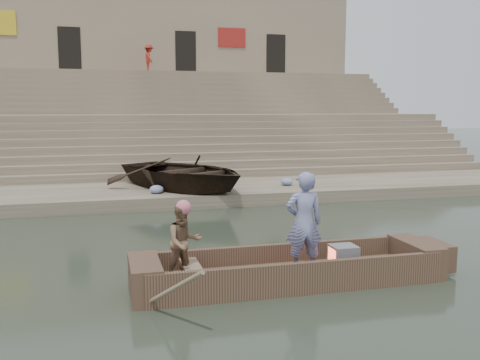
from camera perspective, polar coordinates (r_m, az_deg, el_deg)
name	(u,v)px	position (r m, az deg, el deg)	size (l,w,h in m)	color
ground	(123,275)	(10.29, -12.58, -9.99)	(120.00, 120.00, 0.00)	#283225
lower_landing	(113,196)	(18.04, -13.57, -1.70)	(32.00, 4.00, 0.40)	gray
mid_landing	(109,145)	(25.36, -14.01, 3.71)	(32.00, 3.00, 2.80)	gray
upper_landing	(107,117)	(32.31, -14.25, 6.67)	(32.00, 3.00, 5.20)	gray
ghat_steps	(108,135)	(27.02, -14.09, 4.79)	(32.00, 11.00, 5.20)	gray
building_wall	(104,70)	(36.38, -14.47, 11.49)	(32.00, 5.07, 11.20)	gray
main_rowboat	(289,277)	(9.61, 5.37, -10.42)	(5.00, 1.30, 0.22)	brown
rowboat_trim	(301,266)	(9.62, 6.58, -9.19)	(6.04, 2.63, 1.98)	brown
standing_man	(304,223)	(9.29, 6.93, -4.61)	(0.66, 0.43, 1.80)	navy
rowing_man	(184,242)	(8.95, -6.09, -6.73)	(0.63, 0.49, 1.31)	#27774B
television	(343,256)	(9.91, 11.07, -8.10)	(0.46, 0.42, 0.40)	slate
beached_rowboat	(184,172)	(17.84, -6.12, 0.82)	(3.83, 5.36, 1.11)	#2D2116
pedestrian	(149,58)	(32.48, -9.81, 12.83)	(1.06, 0.61, 1.64)	maroon
cloth_bundles	(128,187)	(17.66, -12.04, -0.76)	(12.29, 1.92, 0.26)	#3F5999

